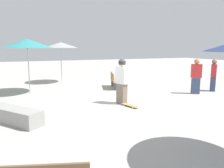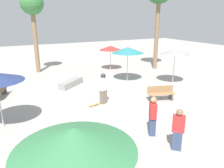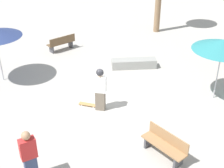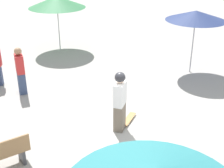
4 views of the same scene
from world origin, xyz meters
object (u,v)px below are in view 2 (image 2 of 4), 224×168
at_px(shade_umbrella_red, 110,48).
at_px(shade_umbrella_teal, 128,50).
at_px(bench_far, 161,93).
at_px(shade_umbrella_grey, 175,52).
at_px(skater_main, 103,87).
at_px(shade_umbrella_green, 74,139).
at_px(bystander_far, 153,116).
at_px(skateboard, 95,104).
at_px(bench_near, 1,91).
at_px(palm_tree_left, 32,7).
at_px(bystander_watching, 178,130).
at_px(concrete_ledge, 71,83).

bearing_deg(shade_umbrella_red, shade_umbrella_teal, 171.65).
height_order(bench_far, shade_umbrella_grey, shade_umbrella_grey).
distance_m(skater_main, shade_umbrella_grey, 6.60).
relative_size(shade_umbrella_green, bystander_far, 1.59).
distance_m(skateboard, bystander_far, 4.20).
distance_m(skater_main, bystander_far, 4.12).
height_order(bench_near, shade_umbrella_teal, shade_umbrella_teal).
bearing_deg(skateboard, palm_tree_left, -96.97).
relative_size(skateboard, shade_umbrella_teal, 0.31).
xyz_separation_m(skater_main, palm_tree_left, (9.48, 2.06, 4.59)).
relative_size(shade_umbrella_teal, bystander_watching, 1.61).
distance_m(bench_far, shade_umbrella_green, 9.19).
bearing_deg(shade_umbrella_teal, bench_near, 86.94).
xyz_separation_m(skater_main, shade_umbrella_grey, (1.25, -6.33, 1.40)).
height_order(concrete_ledge, bystander_watching, bystander_watching).
height_order(bench_near, bench_far, same).
bearing_deg(shade_umbrella_teal, shade_umbrella_red, -8.35).
distance_m(shade_umbrella_grey, bystander_watching, 8.97).
bearing_deg(bench_near, bench_far, -101.95).
xyz_separation_m(bench_near, palm_tree_left, (5.72, -3.15, 5.13)).
bearing_deg(concrete_ledge, skateboard, -178.03).
bearing_deg(bench_far, skater_main, -1.54).
xyz_separation_m(bench_far, shade_umbrella_teal, (4.40, -0.31, 1.98)).
height_order(skater_main, shade_umbrella_red, shade_umbrella_red).
bearing_deg(bystander_watching, shade_umbrella_red, -60.79).
bearing_deg(shade_umbrella_green, shade_umbrella_teal, -36.26).
xyz_separation_m(shade_umbrella_green, bystander_watching, (1.31, -4.28, -1.51)).
distance_m(concrete_ledge, bystander_far, 8.18).
relative_size(skater_main, bystander_watching, 1.10).
xyz_separation_m(skater_main, skateboard, (-0.08, 0.55, -0.90)).
xyz_separation_m(concrete_ledge, bench_far, (-5.10, -3.94, 0.20)).
bearing_deg(bystander_far, shade_umbrella_grey, -20.21).
xyz_separation_m(skater_main, shade_umbrella_teal, (3.29, -3.55, 1.44)).
relative_size(skater_main, shade_umbrella_teal, 0.68).
bearing_deg(shade_umbrella_grey, shade_umbrella_red, 19.68).
xyz_separation_m(bench_near, bench_far, (-4.86, -8.46, 0.00)).
relative_size(skateboard, bench_far, 0.50).
height_order(bench_far, shade_umbrella_green, shade_umbrella_green).
distance_m(shade_umbrella_red, bystander_far, 12.11).
height_order(skateboard, bench_near, bench_near).
xyz_separation_m(shade_umbrella_red, bystander_far, (-11.43, 3.81, -1.20)).
relative_size(concrete_ledge, bystander_far, 1.24).
distance_m(shade_umbrella_green, bystander_watching, 4.73).
relative_size(skater_main, skateboard, 2.16).
distance_m(bench_near, shade_umbrella_teal, 9.00).
height_order(shade_umbrella_grey, bystander_watching, shade_umbrella_grey).
bearing_deg(bench_near, bystander_watching, -130.08).
bearing_deg(shade_umbrella_teal, bench_far, 176.01).
bearing_deg(shade_umbrella_grey, palm_tree_left, 45.53).
distance_m(skater_main, shade_umbrella_green, 7.83).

